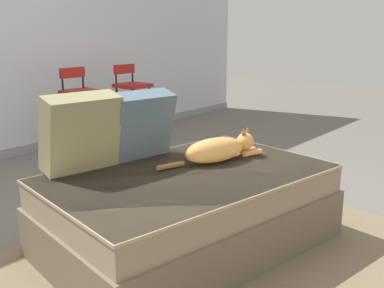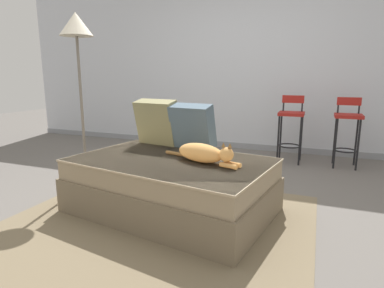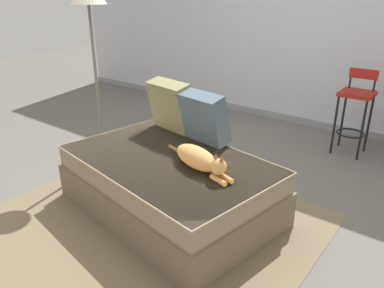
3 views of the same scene
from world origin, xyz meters
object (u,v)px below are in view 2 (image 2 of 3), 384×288
(throw_pillow_corner, at_px, (157,122))
(floor_lamp, at_px, (77,41))
(couch, at_px, (171,185))
(bar_stool_near_window, at_px, (291,123))
(throw_pillow_middle, at_px, (192,126))
(bar_stool_by_doorway, at_px, (348,125))
(cat, at_px, (204,153))

(throw_pillow_corner, bearing_deg, floor_lamp, -165.51)
(couch, relative_size, bar_stool_near_window, 2.01)
(throw_pillow_middle, bearing_deg, couch, -93.90)
(throw_pillow_corner, bearing_deg, couch, -52.55)
(throw_pillow_corner, height_order, floor_lamp, floor_lamp)
(couch, xyz_separation_m, bar_stool_by_doorway, (1.46, 2.05, 0.30))
(throw_pillow_corner, height_order, bar_stool_near_window, throw_pillow_corner)
(cat, bearing_deg, couch, -179.87)
(throw_pillow_corner, relative_size, cat, 0.64)
(throw_pillow_corner, height_order, cat, throw_pillow_corner)
(floor_lamp, bearing_deg, throw_pillow_corner, 14.49)
(bar_stool_near_window, bearing_deg, throw_pillow_middle, -114.87)
(bar_stool_near_window, bearing_deg, bar_stool_by_doorway, 0.02)
(bar_stool_by_doorway, bearing_deg, floor_lamp, -145.77)
(throw_pillow_middle, height_order, bar_stool_by_doorway, throw_pillow_middle)
(throw_pillow_middle, bearing_deg, cat, -58.14)
(cat, xyz_separation_m, bar_stool_near_window, (0.50, 2.05, 0.00))
(throw_pillow_middle, distance_m, bar_stool_near_window, 1.80)
(bar_stool_near_window, bearing_deg, throw_pillow_corner, -126.46)
(couch, bearing_deg, throw_pillow_middle, 86.10)
(cat, distance_m, floor_lamp, 1.72)
(throw_pillow_middle, distance_m, bar_stool_by_doorway, 2.18)
(couch, bearing_deg, bar_stool_by_doorway, 54.54)
(couch, height_order, floor_lamp, floor_lamp)
(throw_pillow_corner, distance_m, bar_stool_near_window, 1.95)
(bar_stool_near_window, distance_m, floor_lamp, 2.76)
(bar_stool_near_window, relative_size, bar_stool_by_doorway, 1.01)
(throw_pillow_corner, height_order, throw_pillow_middle, throw_pillow_corner)
(couch, height_order, throw_pillow_corner, throw_pillow_corner)
(throw_pillow_middle, height_order, bar_stool_near_window, throw_pillow_middle)
(throw_pillow_middle, bearing_deg, bar_stool_by_doorway, 48.74)
(couch, relative_size, cat, 2.46)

